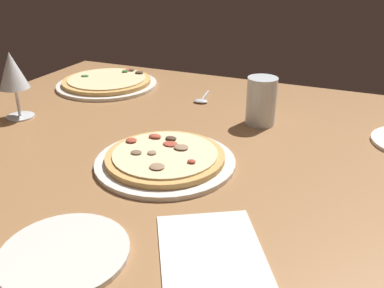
# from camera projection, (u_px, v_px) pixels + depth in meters

# --- Properties ---
(dining_table) EXTENTS (1.50, 1.10, 0.04)m
(dining_table) POSITION_uv_depth(u_px,v_px,m) (217.00, 159.00, 0.91)
(dining_table) COLOR #996B42
(dining_table) RESTS_ON ground
(pizza_main) EXTENTS (0.28, 0.28, 0.03)m
(pizza_main) POSITION_uv_depth(u_px,v_px,m) (165.00, 159.00, 0.84)
(pizza_main) COLOR silver
(pizza_main) RESTS_ON dining_table
(pizza_side) EXTENTS (0.31, 0.31, 0.03)m
(pizza_side) POSITION_uv_depth(u_px,v_px,m) (107.00, 82.00, 1.32)
(pizza_side) COLOR silver
(pizza_side) RESTS_ON dining_table
(wine_glass_near) EXTENTS (0.07, 0.07, 0.17)m
(wine_glass_near) POSITION_uv_depth(u_px,v_px,m) (12.00, 73.00, 1.03)
(wine_glass_near) COLOR silver
(wine_glass_near) RESTS_ON dining_table
(water_glass) EXTENTS (0.07, 0.07, 0.12)m
(water_glass) POSITION_uv_depth(u_px,v_px,m) (261.00, 104.00, 1.02)
(water_glass) COLOR silver
(water_glass) RESTS_ON dining_table
(side_plate) EXTENTS (0.18, 0.18, 0.01)m
(side_plate) POSITION_uv_depth(u_px,v_px,m) (65.00, 253.00, 0.59)
(side_plate) COLOR silver
(side_plate) RESTS_ON dining_table
(paper_menu) EXTENTS (0.22, 0.24, 0.00)m
(paper_menu) POSITION_uv_depth(u_px,v_px,m) (211.00, 251.00, 0.60)
(paper_menu) COLOR white
(paper_menu) RESTS_ON dining_table
(spoon) EXTENTS (0.04, 0.11, 0.01)m
(spoon) POSITION_uv_depth(u_px,v_px,m) (202.00, 100.00, 1.19)
(spoon) COLOR silver
(spoon) RESTS_ON dining_table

